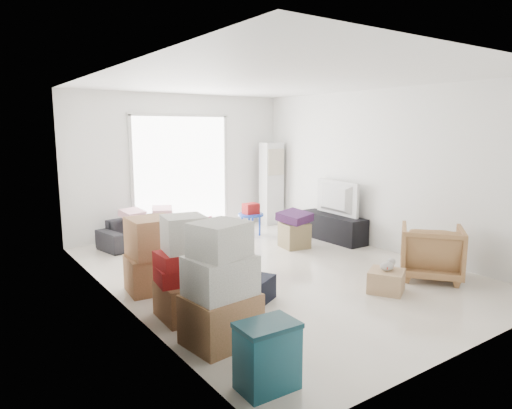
{
  "coord_description": "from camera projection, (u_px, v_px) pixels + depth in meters",
  "views": [
    {
      "loc": [
        -3.89,
        -5.13,
        2.04
      ],
      "look_at": [
        -0.17,
        0.2,
        0.96
      ],
      "focal_mm": 32.0,
      "sensor_mm": 36.0,
      "label": 1
    }
  ],
  "objects": [
    {
      "name": "room_shell",
      "position": [
        274.0,
        178.0,
        6.45
      ],
      "size": [
        4.98,
        6.48,
        3.18
      ],
      "color": "white",
      "rests_on": "ground"
    },
    {
      "name": "sliding_door",
      "position": [
        181.0,
        170.0,
        8.88
      ],
      "size": [
        2.1,
        0.04,
        2.33
      ],
      "color": "white",
      "rests_on": "room_shell"
    },
    {
      "name": "ac_tower",
      "position": [
        271.0,
        184.0,
        9.78
      ],
      "size": [
        0.45,
        0.3,
        1.75
      ],
      "primitive_type": "cube",
      "color": "silver",
      "rests_on": "room_shell"
    },
    {
      "name": "tv_console",
      "position": [
        332.0,
        227.0,
        8.45
      ],
      "size": [
        0.43,
        1.42,
        0.47
      ],
      "primitive_type": "cube",
      "color": "black",
      "rests_on": "room_shell"
    },
    {
      "name": "television",
      "position": [
        332.0,
        211.0,
        8.4
      ],
      "size": [
        0.69,
        1.12,
        0.14
      ],
      "primitive_type": "imported",
      "rotation": [
        0.0,
        0.0,
        1.51
      ],
      "color": "black",
      "rests_on": "tv_console"
    },
    {
      "name": "sofa",
      "position": [
        148.0,
        226.0,
        8.13
      ],
      "size": [
        1.75,
        0.8,
        0.66
      ],
      "primitive_type": "imported",
      "rotation": [
        0.0,
        0.0,
        0.19
      ],
      "color": "black",
      "rests_on": "room_shell"
    },
    {
      "name": "pillow_left",
      "position": [
        132.0,
        206.0,
        7.9
      ],
      "size": [
        0.44,
        0.39,
        0.12
      ],
      "primitive_type": "cube",
      "rotation": [
        0.0,
        0.0,
        0.33
      ],
      "color": "#F3B1BF",
      "rests_on": "sofa"
    },
    {
      "name": "pillow_right",
      "position": [
        162.0,
        203.0,
        8.19
      ],
      "size": [
        0.43,
        0.39,
        0.12
      ],
      "primitive_type": "cube",
      "rotation": [
        0.0,
        0.0,
        -0.41
      ],
      "color": "#F3B1BF",
      "rests_on": "sofa"
    },
    {
      "name": "armchair",
      "position": [
        431.0,
        249.0,
        6.26
      ],
      "size": [
        1.07,
        1.08,
        0.81
      ],
      "primitive_type": "imported",
      "rotation": [
        0.0,
        0.0,
        2.23
      ],
      "color": "#AB7D4C",
      "rests_on": "room_shell"
    },
    {
      "name": "storage_bins",
      "position": [
        267.0,
        356.0,
        3.59
      ],
      "size": [
        0.49,
        0.35,
        0.55
      ],
      "rotation": [
        0.0,
        0.0,
        -0.03
      ],
      "color": "#17505F",
      "rests_on": "room_shell"
    },
    {
      "name": "box_stack_a",
      "position": [
        221.0,
        290.0,
        4.32
      ],
      "size": [
        0.71,
        0.62,
        1.19
      ],
      "rotation": [
        0.0,
        0.0,
        0.15
      ],
      "color": "#A56B4A",
      "rests_on": "room_shell"
    },
    {
      "name": "box_stack_b",
      "position": [
        185.0,
        274.0,
        4.93
      ],
      "size": [
        0.66,
        0.58,
        1.13
      ],
      "rotation": [
        0.0,
        0.0,
        -0.12
      ],
      "color": "#A56B4A",
      "rests_on": "room_shell"
    },
    {
      "name": "box_stack_c",
      "position": [
        152.0,
        256.0,
        5.75
      ],
      "size": [
        0.68,
        0.58,
        0.94
      ],
      "rotation": [
        0.0,
        0.0,
        -0.1
      ],
      "color": "#A56B4A",
      "rests_on": "room_shell"
    },
    {
      "name": "loose_box",
      "position": [
        202.0,
        279.0,
        5.77
      ],
      "size": [
        0.47,
        0.47,
        0.34
      ],
      "primitive_type": "cube",
      "rotation": [
        0.0,
        0.0,
        0.2
      ],
      "color": "#A56B4A",
      "rests_on": "room_shell"
    },
    {
      "name": "duffel_bag",
      "position": [
        258.0,
        290.0,
        5.43
      ],
      "size": [
        0.53,
        0.46,
        0.29
      ],
      "primitive_type": "cube",
      "rotation": [
        0.0,
        0.0,
        0.49
      ],
      "color": "black",
      "rests_on": "room_shell"
    },
    {
      "name": "ottoman",
      "position": [
        294.0,
        235.0,
        7.91
      ],
      "size": [
        0.5,
        0.5,
        0.43
      ],
      "primitive_type": "cube",
      "rotation": [
        0.0,
        0.0,
        -0.17
      ],
      "color": "olive",
      "rests_on": "room_shell"
    },
    {
      "name": "blanket",
      "position": [
        295.0,
        219.0,
        7.86
      ],
      "size": [
        0.57,
        0.57,
        0.14
      ],
      "primitive_type": "cube",
      "rotation": [
        0.0,
        0.0,
        0.21
      ],
      "color": "#462052",
      "rests_on": "ottoman"
    },
    {
      "name": "kids_table",
      "position": [
        251.0,
        213.0,
        8.77
      ],
      "size": [
        0.49,
        0.49,
        0.63
      ],
      "rotation": [
        0.0,
        0.0,
        0.14
      ],
      "color": "#183DB3",
      "rests_on": "room_shell"
    },
    {
      "name": "toy_walker",
      "position": [
        209.0,
        237.0,
        8.16
      ],
      "size": [
        0.45,
        0.43,
        0.48
      ],
      "rotation": [
        0.0,
        0.0,
        0.42
      ],
      "color": "silver",
      "rests_on": "room_shell"
    },
    {
      "name": "wood_crate",
      "position": [
        386.0,
        281.0,
        5.76
      ],
      "size": [
        0.57,
        0.57,
        0.28
      ],
      "primitive_type": "cube",
      "rotation": [
        0.0,
        0.0,
        0.52
      ],
      "color": "tan",
      "rests_on": "room_shell"
    },
    {
      "name": "plush_bunny",
      "position": [
        388.0,
        265.0,
        5.75
      ],
      "size": [
        0.28,
        0.16,
        0.14
      ],
      "rotation": [
        0.0,
        0.0,
        0.09
      ],
      "color": "#B2ADA8",
      "rests_on": "wood_crate"
    }
  ]
}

